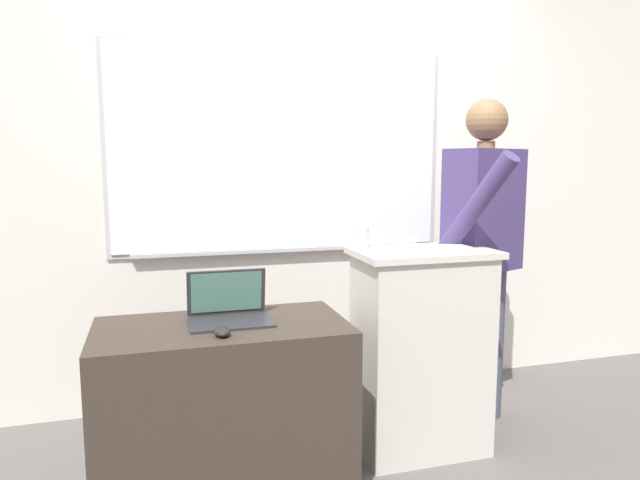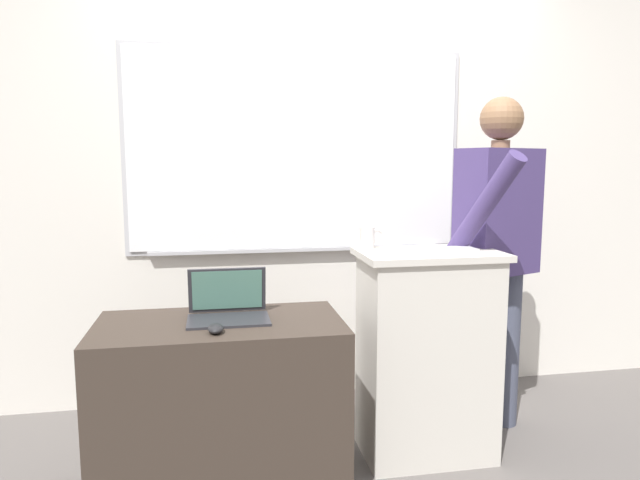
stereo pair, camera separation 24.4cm
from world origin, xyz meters
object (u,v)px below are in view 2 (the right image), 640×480
at_px(computer_mouse_by_laptop, 216,329).
at_px(person_presenter, 497,243).
at_px(laptop, 228,303).
at_px(coffee_mug, 369,237).
at_px(side_desk, 222,406).
at_px(wireless_keyboard, 429,251).
at_px(lectern_podium, 427,354).

bearing_deg(computer_mouse_by_laptop, person_presenter, 17.91).
height_order(laptop, coffee_mug, coffee_mug).
height_order(side_desk, computer_mouse_by_laptop, computer_mouse_by_laptop).
distance_m(person_presenter, computer_mouse_by_laptop, 1.49).
xyz_separation_m(laptop, computer_mouse_by_laptop, (-0.05, -0.22, -0.04)).
xyz_separation_m(computer_mouse_by_laptop, coffee_mug, (0.72, 0.41, 0.28)).
bearing_deg(computer_mouse_by_laptop, coffee_mug, 29.87).
bearing_deg(wireless_keyboard, computer_mouse_by_laptop, -166.56).
bearing_deg(side_desk, lectern_podium, 7.44).
bearing_deg(lectern_podium, person_presenter, 22.31).
relative_size(person_presenter, wireless_keyboard, 3.92).
bearing_deg(coffee_mug, side_desk, -159.60).
xyz_separation_m(lectern_podium, coffee_mug, (-0.25, 0.14, 0.54)).
distance_m(laptop, computer_mouse_by_laptop, 0.23).
distance_m(laptop, wireless_keyboard, 0.92).
relative_size(lectern_podium, person_presenter, 0.58).
xyz_separation_m(lectern_podium, computer_mouse_by_laptop, (-0.97, -0.28, 0.26)).
bearing_deg(person_presenter, laptop, 168.48).
distance_m(computer_mouse_by_laptop, coffee_mug, 0.88).
distance_m(lectern_podium, computer_mouse_by_laptop, 1.04).
bearing_deg(lectern_podium, laptop, -176.45).
bearing_deg(computer_mouse_by_laptop, wireless_keyboard, 13.44).
relative_size(side_desk, coffee_mug, 8.26).
xyz_separation_m(wireless_keyboard, coffee_mug, (-0.23, 0.19, 0.04)).
bearing_deg(side_desk, computer_mouse_by_laptop, -96.44).
bearing_deg(laptop, side_desk, -118.20).
xyz_separation_m(lectern_podium, person_presenter, (0.43, 0.18, 0.49)).
height_order(side_desk, coffee_mug, coffee_mug).
height_order(lectern_podium, laptop, lectern_podium).
relative_size(computer_mouse_by_laptop, coffee_mug, 0.82).
bearing_deg(wireless_keyboard, person_presenter, 26.55).
relative_size(laptop, coffee_mug, 2.74).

